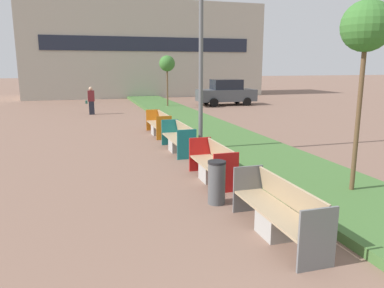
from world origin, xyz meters
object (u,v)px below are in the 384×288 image
object	(u,v)px
bench_orange_frame	(159,126)
street_lamp_post	(201,22)
litter_bin	(217,182)
parked_car_distant	(226,93)
sapling_tree_near	(366,29)
bench_grey_frame	(279,215)
pedestrian_walking	(91,101)
bench_red_frame	(213,167)
sapling_tree_far	(167,64)
bench_teal_frame	(179,141)

from	to	relation	value
bench_orange_frame	street_lamp_post	world-z (taller)	street_lamp_post
litter_bin	street_lamp_post	distance (m)	5.92
bench_orange_frame	parked_car_distant	world-z (taller)	parked_car_distant
sapling_tree_near	parked_car_distant	world-z (taller)	sapling_tree_near
litter_bin	sapling_tree_near	world-z (taller)	sapling_tree_near
bench_grey_frame	pedestrian_walking	world-z (taller)	pedestrian_walking
pedestrian_walking	parked_car_distant	bearing A→B (deg)	15.44
bench_red_frame	bench_orange_frame	world-z (taller)	same
bench_red_frame	sapling_tree_far	size ratio (longest dim) A/B	0.56
litter_bin	street_lamp_post	xyz separation A→B (m)	(1.09, 4.47, 3.73)
bench_grey_frame	bench_red_frame	bearing A→B (deg)	90.08
sapling_tree_near	sapling_tree_far	world-z (taller)	sapling_tree_near
bench_red_frame	parked_car_distant	size ratio (longest dim) A/B	0.46
litter_bin	bench_grey_frame	bearing A→B (deg)	-74.41
bench_red_frame	sapling_tree_far	xyz separation A→B (m)	(2.54, 16.04, 2.59)
bench_orange_frame	litter_bin	size ratio (longest dim) A/B	2.49
bench_red_frame	sapling_tree_near	size ratio (longest dim) A/B	0.47
litter_bin	street_lamp_post	bearing A→B (deg)	76.23
litter_bin	sapling_tree_far	size ratio (longest dim) A/B	0.26
bench_orange_frame	pedestrian_walking	size ratio (longest dim) A/B	1.42
litter_bin	pedestrian_walking	world-z (taller)	pedestrian_walking
bench_grey_frame	street_lamp_post	distance (m)	7.32
bench_grey_frame	street_lamp_post	xyz separation A→B (m)	(0.61, 6.21, 3.82)
bench_red_frame	bench_orange_frame	size ratio (longest dim) A/B	0.85
street_lamp_post	sapling_tree_far	distance (m)	13.32
bench_orange_frame	sapling_tree_near	distance (m)	9.66
street_lamp_post	pedestrian_walking	distance (m)	12.27
street_lamp_post	bench_orange_frame	bearing A→B (deg)	99.19
bench_red_frame	bench_teal_frame	size ratio (longest dim) A/B	0.85
bench_teal_frame	pedestrian_walking	xyz separation A→B (m)	(-2.50, 10.86, 0.45)
sapling_tree_far	parked_car_distant	xyz separation A→B (m)	(4.61, 0.93, -2.04)
bench_teal_frame	sapling_tree_near	size ratio (longest dim) A/B	0.55
sapling_tree_far	pedestrian_walking	world-z (taller)	sapling_tree_far
sapling_tree_far	parked_car_distant	world-z (taller)	sapling_tree_far
litter_bin	pedestrian_walking	size ratio (longest dim) A/B	0.57
bench_teal_frame	sapling_tree_far	xyz separation A→B (m)	(2.54, 12.60, 2.58)
bench_teal_frame	pedestrian_walking	distance (m)	11.16
bench_grey_frame	bench_teal_frame	xyz separation A→B (m)	(-0.00, 6.73, -0.00)
bench_orange_frame	bench_teal_frame	bearing A→B (deg)	-90.00
sapling_tree_far	pedestrian_walking	bearing A→B (deg)	-161.00
bench_red_frame	bench_orange_frame	xyz separation A→B (m)	(0.00, 6.69, 0.01)
bench_teal_frame	litter_bin	distance (m)	5.01
bench_grey_frame	litter_bin	distance (m)	1.81
bench_orange_frame	street_lamp_post	xyz separation A→B (m)	(0.61, -3.77, 3.82)
bench_teal_frame	bench_orange_frame	xyz separation A→B (m)	(0.00, 3.25, 0.00)
bench_red_frame	parked_car_distant	xyz separation A→B (m)	(7.15, 16.97, 0.55)
bench_red_frame	sapling_tree_near	world-z (taller)	sapling_tree_near
litter_bin	sapling_tree_far	distance (m)	18.01
bench_grey_frame	sapling_tree_near	size ratio (longest dim) A/B	0.56
bench_orange_frame	sapling_tree_far	distance (m)	10.02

